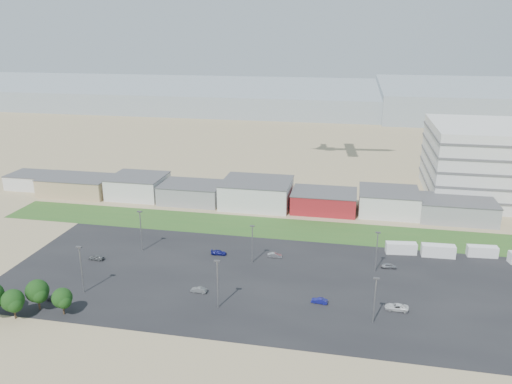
% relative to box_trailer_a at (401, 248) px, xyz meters
% --- Properties ---
extents(ground, '(700.00, 700.00, 0.00)m').
position_rel_box_trailer_a_xyz_m(ground, '(-37.78, -41.21, -1.45)').
color(ground, '#96865F').
rests_on(ground, ground).
extents(parking_lot, '(120.00, 50.00, 0.01)m').
position_rel_box_trailer_a_xyz_m(parking_lot, '(-32.78, -21.21, -1.44)').
color(parking_lot, black).
rests_on(parking_lot, ground).
extents(grass_strip, '(160.00, 16.00, 0.02)m').
position_rel_box_trailer_a_xyz_m(grass_strip, '(-37.78, 10.79, -1.44)').
color(grass_strip, '#2D5A21').
rests_on(grass_strip, ground).
extents(hills_backdrop, '(700.00, 200.00, 9.00)m').
position_rel_box_trailer_a_xyz_m(hills_backdrop, '(2.22, 273.79, 3.05)').
color(hills_backdrop, gray).
rests_on(hills_backdrop, ground).
extents(building_row, '(170.00, 20.00, 8.00)m').
position_rel_box_trailer_a_xyz_m(building_row, '(-54.78, 29.79, 2.55)').
color(building_row, silver).
rests_on(building_row, ground).
extents(box_trailer_a, '(7.93, 3.26, 2.89)m').
position_rel_box_trailer_a_xyz_m(box_trailer_a, '(0.00, 0.00, 0.00)').
color(box_trailer_a, silver).
rests_on(box_trailer_a, ground).
extents(box_trailer_b, '(8.31, 2.83, 3.09)m').
position_rel_box_trailer_a_xyz_m(box_trailer_b, '(9.07, -0.07, 0.10)').
color(box_trailer_b, silver).
rests_on(box_trailer_b, ground).
extents(box_trailer_c, '(7.51, 2.77, 2.77)m').
position_rel_box_trailer_a_xyz_m(box_trailer_c, '(20.03, 2.12, -0.06)').
color(box_trailer_c, silver).
rests_on(box_trailer_c, ground).
extents(tree_mid, '(4.74, 4.74, 7.11)m').
position_rel_box_trailer_a_xyz_m(tree_mid, '(-77.56, -46.81, 2.11)').
color(tree_mid, black).
rests_on(tree_mid, ground).
extents(tree_right, '(5.00, 5.00, 7.50)m').
position_rel_box_trailer_a_xyz_m(tree_right, '(-74.86, -42.80, 2.30)').
color(tree_right, black).
rests_on(tree_right, ground).
extents(tree_near, '(4.34, 4.34, 6.50)m').
position_rel_box_trailer_a_xyz_m(tree_near, '(-68.97, -43.46, 1.81)').
color(tree_near, black).
rests_on(tree_near, ground).
extents(lightpole_front_l, '(1.28, 0.53, 10.90)m').
position_rel_box_trailer_a_xyz_m(lightpole_front_l, '(-69.60, -34.52, 4.01)').
color(lightpole_front_l, slate).
rests_on(lightpole_front_l, ground).
extents(lightpole_front_m, '(1.25, 0.52, 10.67)m').
position_rel_box_trailer_a_xyz_m(lightpole_front_m, '(-39.08, -34.82, 3.89)').
color(lightpole_front_m, slate).
rests_on(lightpole_front_m, ground).
extents(lightpole_front_r, '(1.15, 0.48, 9.77)m').
position_rel_box_trailer_a_xyz_m(lightpole_front_r, '(-7.76, -34.35, 3.44)').
color(lightpole_front_r, slate).
rests_on(lightpole_front_r, ground).
extents(lightpole_back_l, '(1.28, 0.53, 10.89)m').
position_rel_box_trailer_a_xyz_m(lightpole_back_l, '(-66.00, -11.46, 4.00)').
color(lightpole_back_l, slate).
rests_on(lightpole_back_l, ground).
extents(lightpole_back_m, '(1.15, 0.48, 9.75)m').
position_rel_box_trailer_a_xyz_m(lightpole_back_m, '(-36.43, -12.71, 3.43)').
color(lightpole_back_m, slate).
rests_on(lightpole_back_m, ground).
extents(lightpole_back_r, '(1.18, 0.49, 10.06)m').
position_rel_box_trailer_a_xyz_m(lightpole_back_r, '(-6.76, -11.74, 3.59)').
color(lightpole_back_r, slate).
rests_on(lightpole_back_r, ground).
extents(parked_car_0, '(4.78, 2.33, 1.31)m').
position_rel_box_trailer_a_xyz_m(parked_car_0, '(-2.92, -28.62, -0.79)').
color(parked_car_0, silver).
rests_on(parked_car_0, ground).
extents(parked_car_1, '(3.60, 1.60, 1.15)m').
position_rel_box_trailer_a_xyz_m(parked_car_1, '(-18.65, -29.03, -0.87)').
color(parked_car_1, navy).
rests_on(parked_car_1, ground).
extents(parked_car_4, '(3.68, 1.53, 1.19)m').
position_rel_box_trailer_a_xyz_m(parked_car_4, '(-44.90, -29.57, -0.85)').
color(parked_car_4, '#595B5E').
rests_on(parked_car_4, ground).
extents(parked_car_5, '(3.89, 1.69, 1.31)m').
position_rel_box_trailer_a_xyz_m(parked_car_5, '(-74.97, -19.06, -0.79)').
color(parked_car_5, '#595B5E').
rests_on(parked_car_5, ground).
extents(parked_car_6, '(4.06, 1.86, 1.15)m').
position_rel_box_trailer_a_xyz_m(parked_car_6, '(-45.78, -10.02, -0.87)').
color(parked_car_6, navy).
rests_on(parked_car_6, ground).
extents(parked_car_8, '(3.78, 1.76, 1.25)m').
position_rel_box_trailer_a_xyz_m(parked_car_8, '(-3.47, -9.36, -0.82)').
color(parked_car_8, '#A5A5AA').
rests_on(parked_car_8, ground).
extents(parked_car_10, '(4.02, 2.00, 1.12)m').
position_rel_box_trailer_a_xyz_m(parked_car_10, '(-73.68, -38.79, -0.88)').
color(parked_car_10, '#595B5E').
rests_on(parked_car_10, ground).
extents(parked_car_11, '(3.66, 1.46, 1.18)m').
position_rel_box_trailer_a_xyz_m(parked_car_11, '(-31.47, -8.87, -0.85)').
color(parked_car_11, '#A5A5AA').
rests_on(parked_car_11, ground).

